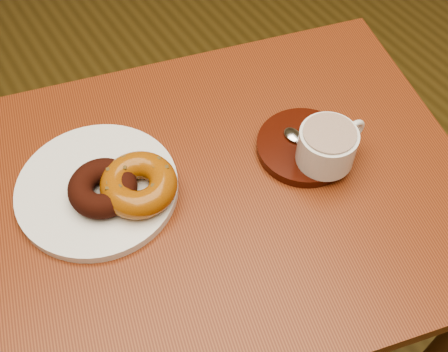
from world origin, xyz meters
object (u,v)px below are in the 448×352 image
cafe_table (214,230)px  saucer (304,147)px  coffee_cup (328,145)px  donut_plate (97,189)px

cafe_table → saucer: size_ratio=6.08×
saucer → coffee_cup: 0.05m
cafe_table → coffee_cup: coffee_cup is taller
cafe_table → coffee_cup: bearing=-2.3°
cafe_table → donut_plate: size_ratio=3.77×
cafe_table → donut_plate: donut_plate is taller
cafe_table → saucer: (0.16, -0.01, 0.12)m
cafe_table → donut_plate: bearing=162.9°
cafe_table → coffee_cup: (0.17, -0.05, 0.16)m
saucer → donut_plate: bearing=161.7°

